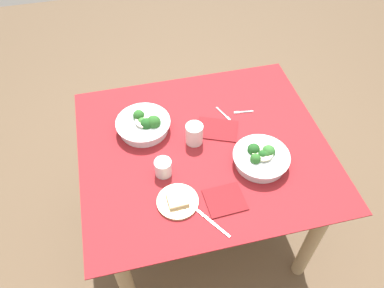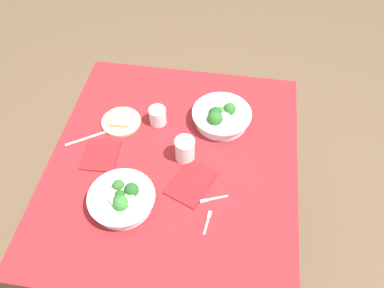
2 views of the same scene
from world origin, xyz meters
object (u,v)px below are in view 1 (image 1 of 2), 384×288
at_px(bread_side_plate, 178,201).
at_px(napkin_folded_lower, 225,200).
at_px(table_knife_left, 212,223).
at_px(water_glass_side, 194,134).
at_px(broccoli_bowl_near, 144,125).
at_px(water_glass_center, 163,168).
at_px(napkin_folded_upper, 217,129).
at_px(broccoli_bowl_far, 261,158).
at_px(fork_by_far_bowl, 224,114).
at_px(fork_by_near_bowl, 243,112).

height_order(bread_side_plate, napkin_folded_lower, bread_side_plate).
bearing_deg(table_knife_left, water_glass_side, 142.49).
height_order(broccoli_bowl_near, table_knife_left, broccoli_bowl_near).
relative_size(water_glass_center, napkin_folded_upper, 0.40).
bearing_deg(water_glass_side, broccoli_bowl_far, 142.84).
relative_size(broccoli_bowl_far, table_knife_left, 1.37).
height_order(broccoli_bowl_far, fork_by_far_bowl, broccoli_bowl_far).
relative_size(bread_side_plate, fork_by_far_bowl, 1.63).
bearing_deg(napkin_folded_lower, broccoli_bowl_far, -143.98).
bearing_deg(table_knife_left, water_glass_center, 173.12).
relative_size(broccoli_bowl_far, napkin_folded_lower, 1.57).
height_order(water_glass_center, napkin_folded_upper, water_glass_center).
relative_size(water_glass_center, fork_by_near_bowl, 0.78).
distance_m(fork_by_far_bowl, napkin_folded_upper, 0.11).
relative_size(fork_by_near_bowl, napkin_folded_upper, 0.51).
bearing_deg(broccoli_bowl_far, fork_by_far_bowl, -77.89).
relative_size(broccoli_bowl_far, fork_by_near_bowl, 2.53).
xyz_separation_m(bread_side_plate, napkin_folded_upper, (-0.27, -0.36, -0.01)).
bearing_deg(broccoli_bowl_far, bread_side_plate, 16.14).
xyz_separation_m(water_glass_center, table_knife_left, (-0.14, 0.29, -0.04)).
distance_m(bread_side_plate, water_glass_side, 0.35).
relative_size(broccoli_bowl_near, napkin_folded_lower, 1.62).
bearing_deg(fork_by_far_bowl, fork_by_near_bowl, 64.31).
relative_size(water_glass_side, napkin_folded_upper, 0.52).
relative_size(water_glass_side, napkin_folded_lower, 0.63).
distance_m(water_glass_side, table_knife_left, 0.44).
height_order(broccoli_bowl_far, fork_by_near_bowl, broccoli_bowl_far).
xyz_separation_m(fork_by_near_bowl, napkin_folded_lower, (0.24, 0.48, 0.00)).
xyz_separation_m(water_glass_center, napkin_folded_lower, (-0.22, 0.20, -0.04)).
relative_size(fork_by_far_bowl, table_knife_left, 0.58).
xyz_separation_m(broccoli_bowl_near, water_glass_center, (-0.04, 0.28, 0.00)).
relative_size(water_glass_center, water_glass_side, 0.77).
xyz_separation_m(broccoli_bowl_near, water_glass_side, (-0.22, 0.13, 0.01)).
height_order(broccoli_bowl_near, bread_side_plate, broccoli_bowl_near).
bearing_deg(water_glass_side, fork_by_near_bowl, -155.28).
bearing_deg(napkin_folded_upper, table_knife_left, 71.95).
distance_m(water_glass_center, fork_by_far_bowl, 0.47).
bearing_deg(water_glass_side, table_knife_left, 85.78).
distance_m(water_glass_side, fork_by_near_bowl, 0.32).
bearing_deg(napkin_folded_lower, napkin_folded_upper, -101.21).
height_order(fork_by_near_bowl, napkin_folded_lower, napkin_folded_lower).
bearing_deg(broccoli_bowl_far, fork_by_near_bowl, -94.62).
relative_size(bread_side_plate, water_glass_center, 2.23).
relative_size(broccoli_bowl_near, water_glass_side, 2.56).
distance_m(broccoli_bowl_far, fork_by_near_bowl, 0.33).
bearing_deg(water_glass_center, broccoli_bowl_far, 174.03).
distance_m(water_glass_center, fork_by_near_bowl, 0.54).
bearing_deg(fork_by_near_bowl, napkin_folded_lower, 70.51).
bearing_deg(water_glass_center, water_glass_side, -139.44).
bearing_deg(broccoli_bowl_near, fork_by_far_bowl, -178.35).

